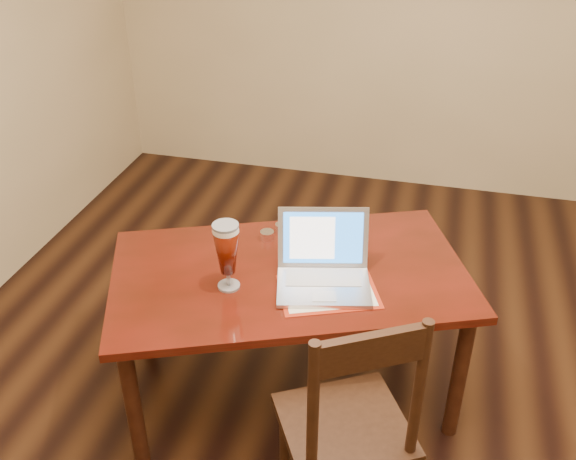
# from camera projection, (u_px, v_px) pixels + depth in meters

# --- Properties ---
(ground) EXTENTS (5.00, 5.00, 0.00)m
(ground) POSITION_uv_depth(u_px,v_px,m) (384.00, 456.00, 2.64)
(ground) COLOR black
(ground) RESTS_ON ground
(room_shell) EXTENTS (4.51, 5.01, 2.71)m
(room_shell) POSITION_uv_depth(u_px,v_px,m) (436.00, 18.00, 1.72)
(room_shell) COLOR tan
(room_shell) RESTS_ON ground
(dining_table) EXTENTS (1.63, 1.29, 0.96)m
(dining_table) POSITION_uv_depth(u_px,v_px,m) (289.00, 285.00, 2.63)
(dining_table) COLOR #52120B
(dining_table) RESTS_ON ground
(dining_chair) EXTENTS (0.57, 0.56, 1.00)m
(dining_chair) POSITION_uv_depth(u_px,v_px,m) (348.00, 428.00, 2.17)
(dining_chair) COLOR black
(dining_chair) RESTS_ON ground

